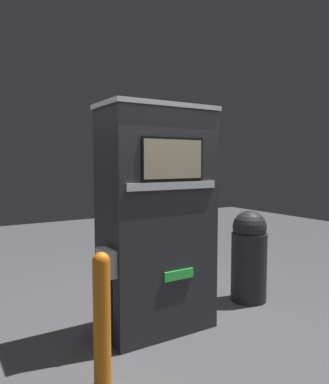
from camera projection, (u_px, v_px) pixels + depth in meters
The scene contains 4 objects.
ground_plane at pixel (172, 340), 3.25m from camera, with size 14.00×14.00×0.00m, color #4C4C4F.
gas_pump at pixel (157, 219), 3.39m from camera, with size 1.10×0.56×2.04m.
safety_bollard at pixel (102, 317), 2.53m from camera, with size 0.12×0.12×0.94m.
trash_bin at pixel (249, 255), 4.15m from camera, with size 0.39×0.39×1.01m.
Camera 1 is at (-1.72, -2.63, 1.54)m, focal length 35.00 mm.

